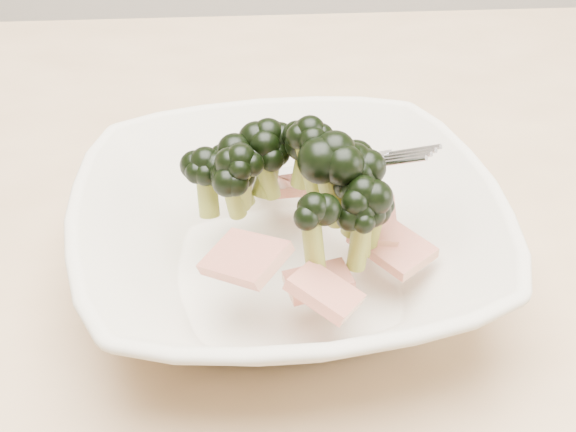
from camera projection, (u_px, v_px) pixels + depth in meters
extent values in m
cube|color=tan|center=(265.00, 253.00, 0.57)|extent=(1.20, 0.80, 0.04)
imported|color=beige|center=(288.00, 239.00, 0.50)|extent=(0.29, 0.29, 0.06)
cylinder|color=olive|center=(236.00, 182.00, 0.52)|extent=(0.02, 0.02, 0.04)
ellipsoid|color=black|center=(235.00, 151.00, 0.50)|extent=(0.04, 0.04, 0.03)
cylinder|color=olive|center=(360.00, 243.00, 0.46)|extent=(0.01, 0.01, 0.04)
ellipsoid|color=black|center=(362.00, 211.00, 0.45)|extent=(0.03, 0.03, 0.02)
cylinder|color=olive|center=(358.00, 212.00, 0.47)|extent=(0.02, 0.01, 0.03)
ellipsoid|color=black|center=(360.00, 182.00, 0.46)|extent=(0.03, 0.03, 0.03)
cylinder|color=olive|center=(319.00, 179.00, 0.52)|extent=(0.01, 0.02, 0.03)
ellipsoid|color=black|center=(319.00, 157.00, 0.51)|extent=(0.03, 0.03, 0.02)
cylinder|color=olive|center=(261.00, 169.00, 0.54)|extent=(0.02, 0.02, 0.04)
ellipsoid|color=black|center=(260.00, 137.00, 0.53)|extent=(0.03, 0.03, 0.02)
cylinder|color=olive|center=(272.00, 165.00, 0.53)|extent=(0.02, 0.02, 0.03)
ellipsoid|color=black|center=(271.00, 138.00, 0.51)|extent=(0.03, 0.03, 0.02)
cylinder|color=olive|center=(372.00, 230.00, 0.48)|extent=(0.02, 0.01, 0.03)
ellipsoid|color=black|center=(374.00, 201.00, 0.47)|extent=(0.03, 0.03, 0.02)
cylinder|color=olive|center=(333.00, 192.00, 0.47)|extent=(0.03, 0.02, 0.05)
ellipsoid|color=black|center=(335.00, 152.00, 0.46)|extent=(0.04, 0.04, 0.03)
cylinder|color=olive|center=(304.00, 163.00, 0.50)|extent=(0.02, 0.01, 0.03)
ellipsoid|color=black|center=(305.00, 134.00, 0.49)|extent=(0.03, 0.03, 0.03)
cylinder|color=olive|center=(267.00, 177.00, 0.51)|extent=(0.02, 0.02, 0.03)
ellipsoid|color=black|center=(267.00, 151.00, 0.50)|extent=(0.03, 0.03, 0.02)
cylinder|color=olive|center=(313.00, 242.00, 0.45)|extent=(0.02, 0.01, 0.04)
ellipsoid|color=black|center=(314.00, 208.00, 0.44)|extent=(0.03, 0.03, 0.02)
cylinder|color=olive|center=(208.00, 191.00, 0.51)|extent=(0.01, 0.02, 0.04)
ellipsoid|color=black|center=(205.00, 162.00, 0.50)|extent=(0.03, 0.03, 0.03)
cylinder|color=olive|center=(242.00, 188.00, 0.49)|extent=(0.01, 0.02, 0.03)
ellipsoid|color=black|center=(241.00, 159.00, 0.48)|extent=(0.03, 0.03, 0.02)
cylinder|color=olive|center=(234.00, 198.00, 0.49)|extent=(0.02, 0.01, 0.03)
ellipsoid|color=black|center=(233.00, 173.00, 0.48)|extent=(0.03, 0.03, 0.02)
cylinder|color=olive|center=(352.00, 196.00, 0.48)|extent=(0.02, 0.02, 0.04)
ellipsoid|color=black|center=(354.00, 161.00, 0.46)|extent=(0.04, 0.04, 0.03)
cylinder|color=olive|center=(361.00, 226.00, 0.47)|extent=(0.01, 0.02, 0.04)
ellipsoid|color=black|center=(363.00, 192.00, 0.45)|extent=(0.03, 0.03, 0.03)
cylinder|color=olive|center=(309.00, 164.00, 0.48)|extent=(0.02, 0.02, 0.04)
ellipsoid|color=black|center=(310.00, 130.00, 0.47)|extent=(0.03, 0.03, 0.02)
cylinder|color=olive|center=(269.00, 168.00, 0.52)|extent=(0.02, 0.02, 0.04)
ellipsoid|color=black|center=(268.00, 134.00, 0.51)|extent=(0.03, 0.03, 0.03)
cube|color=maroon|center=(325.00, 292.00, 0.44)|extent=(0.05, 0.05, 0.02)
cube|color=maroon|center=(318.00, 281.00, 0.47)|extent=(0.04, 0.03, 0.01)
cube|color=maroon|center=(392.00, 245.00, 0.49)|extent=(0.05, 0.06, 0.01)
cube|color=maroon|center=(373.00, 220.00, 0.50)|extent=(0.03, 0.05, 0.01)
cube|color=maroon|center=(245.00, 258.00, 0.45)|extent=(0.06, 0.06, 0.03)
cube|color=maroon|center=(295.00, 186.00, 0.54)|extent=(0.05, 0.05, 0.02)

